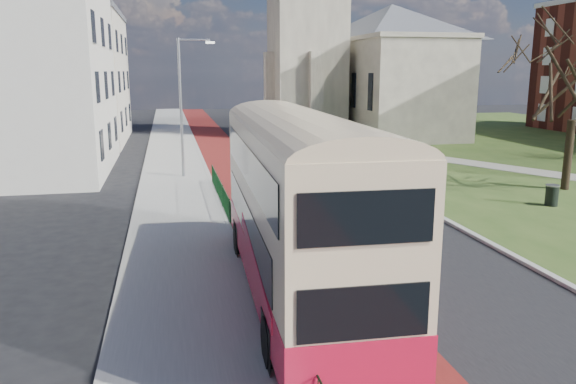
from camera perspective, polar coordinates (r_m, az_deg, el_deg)
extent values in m
plane|color=black|center=(17.55, 6.41, -8.85)|extent=(160.00, 160.00, 0.00)
cube|color=black|center=(36.69, -1.24, 2.36)|extent=(9.00, 120.00, 0.01)
cube|color=#591414|center=(36.28, -5.43, 2.20)|extent=(3.40, 120.00, 0.01)
cube|color=gray|center=(36.04, -11.45, 2.03)|extent=(4.00, 120.00, 0.12)
cube|color=#999993|center=(36.11, -8.27, 2.17)|extent=(0.25, 120.00, 0.13)
cube|color=#999993|center=(39.69, 4.75, 3.16)|extent=(0.25, 80.00, 0.13)
cylinder|color=black|center=(20.31, -5.06, -2.62)|extent=(0.04, 24.00, 0.04)
cylinder|color=black|center=(20.58, -5.01, -5.17)|extent=(0.04, 24.00, 0.04)
cube|color=gray|center=(55.43, 1.94, 18.13)|extent=(6.50, 6.50, 24.00)
cube|color=gray|center=(57.80, 10.22, 10.26)|extent=(9.00, 18.00, 9.00)
pyramid|color=#565960|center=(58.12, 10.54, 18.26)|extent=(9.00, 18.00, 3.60)
cube|color=beige|center=(38.50, -25.67, 10.99)|extent=(10.00, 14.00, 12.50)
cube|color=beige|center=(54.21, -21.72, 10.54)|extent=(10.00, 16.00, 11.00)
cube|color=#565960|center=(54.43, -22.22, 16.58)|extent=(10.30, 16.30, 0.50)
cylinder|color=gray|center=(33.58, -10.83, 8.31)|extent=(0.16, 0.16, 8.00)
cylinder|color=gray|center=(33.59, -9.51, 15.02)|extent=(1.80, 0.10, 0.10)
cube|color=silver|center=(33.64, -7.92, 14.81)|extent=(0.50, 0.18, 0.12)
cube|color=#B9112D|center=(15.77, 0.96, -6.93)|extent=(3.21, 12.10, 1.09)
cube|color=#D3B88F|center=(15.20, 0.99, 0.67)|extent=(3.18, 12.03, 3.16)
cube|color=black|center=(15.55, -4.23, -2.82)|extent=(0.41, 9.84, 1.04)
cube|color=black|center=(16.05, 5.57, -2.37)|extent=(0.41, 9.84, 1.04)
cube|color=black|center=(14.89, -4.20, 2.95)|extent=(0.45, 10.80, 0.98)
cube|color=black|center=(15.41, 6.02, 3.23)|extent=(0.45, 10.80, 0.98)
cube|color=black|center=(21.18, -2.11, 1.25)|extent=(2.45, 0.17, 1.15)
cube|color=black|center=(20.93, -2.15, 5.65)|extent=(2.45, 0.17, 0.98)
cube|color=orange|center=(20.86, -2.16, 7.35)|extent=(1.95, 0.17, 0.33)
cylinder|color=black|center=(19.62, -4.99, -4.77)|extent=(0.37, 1.15, 1.13)
cylinder|color=black|center=(19.99, 2.30, -4.41)|extent=(0.37, 1.15, 1.13)
cylinder|color=black|center=(12.51, -1.71, -14.97)|extent=(0.37, 1.15, 1.13)
cylinder|color=black|center=(13.08, 9.71, -13.88)|extent=(0.37, 1.15, 1.13)
cylinder|color=black|center=(33.40, 26.58, 3.38)|extent=(0.55, 0.55, 3.72)
cylinder|color=black|center=(29.22, 25.22, -0.36)|extent=(0.71, 0.71, 0.94)
cylinder|color=gray|center=(29.12, 25.31, 0.61)|extent=(0.76, 0.76, 0.06)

